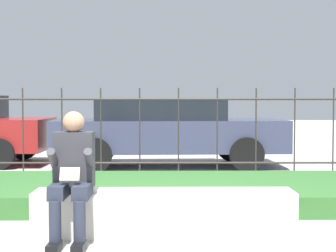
{
  "coord_description": "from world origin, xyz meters",
  "views": [
    {
      "loc": [
        0.06,
        -5.58,
        1.38
      ],
      "look_at": [
        0.14,
        2.39,
        0.99
      ],
      "focal_mm": 60.0,
      "sensor_mm": 36.0,
      "label": 1
    }
  ],
  "objects": [
    {
      "name": "grass_berm",
      "position": [
        0.0,
        1.89,
        0.13
      ],
      "size": [
        9.72,
        2.39,
        0.26
      ],
      "color": "#33662D",
      "rests_on": "ground_plane"
    },
    {
      "name": "ground_plane",
      "position": [
        0.0,
        0.0,
        0.0
      ],
      "size": [
        60.0,
        60.0,
        0.0
      ],
      "primitive_type": "plane",
      "color": "#B2AFA8"
    },
    {
      "name": "car_parked_center",
      "position": [
        0.14,
        5.74,
        0.75
      ],
      "size": [
        4.66,
        2.11,
        1.38
      ],
      "rotation": [
        0.0,
        0.0,
        0.04
      ],
      "color": "#383D56",
      "rests_on": "ground_plane"
    },
    {
      "name": "iron_fence",
      "position": [
        0.0,
        3.69,
        0.82
      ],
      "size": [
        7.72,
        0.03,
        1.55
      ],
      "color": "#332D28",
      "rests_on": "ground_plane"
    },
    {
      "name": "stone_bench",
      "position": [
        0.07,
        0.0,
        0.2
      ],
      "size": [
        2.6,
        0.46,
        0.46
      ],
      "color": "beige",
      "rests_on": "ground_plane"
    },
    {
      "name": "person_seated_reader",
      "position": [
        -0.8,
        -0.26,
        0.69
      ],
      "size": [
        0.42,
        0.73,
        1.26
      ],
      "color": "black",
      "rests_on": "ground_plane"
    }
  ]
}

